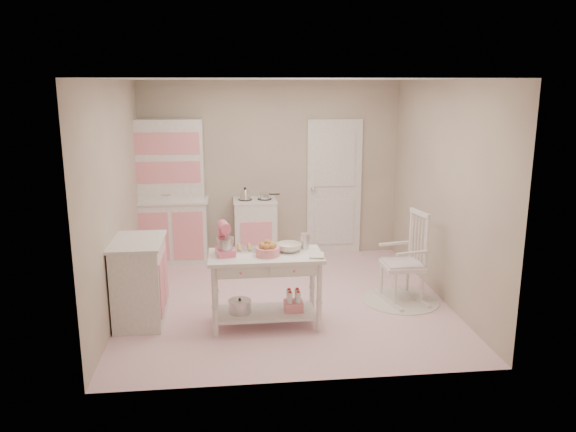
# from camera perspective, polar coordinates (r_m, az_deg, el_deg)

# --- Properties ---
(room_shell) EXTENTS (3.84, 3.84, 2.62)m
(room_shell) POSITION_cam_1_polar(r_m,az_deg,el_deg) (6.43, -0.36, 5.21)
(room_shell) COLOR pink
(room_shell) RESTS_ON ground
(door) EXTENTS (0.82, 0.05, 2.04)m
(door) POSITION_cam_1_polar(r_m,az_deg,el_deg) (8.50, 4.71, 2.89)
(door) COLOR white
(door) RESTS_ON ground
(hutch) EXTENTS (1.06, 0.50, 2.08)m
(hutch) POSITION_cam_1_polar(r_m,az_deg,el_deg) (8.17, -11.85, 2.37)
(hutch) COLOR white
(hutch) RESTS_ON ground
(stove) EXTENTS (0.62, 0.57, 0.92)m
(stove) POSITION_cam_1_polar(r_m,az_deg,el_deg) (8.22, -3.34, -1.45)
(stove) COLOR white
(stove) RESTS_ON ground
(base_cabinet) EXTENTS (0.54, 0.84, 0.92)m
(base_cabinet) POSITION_cam_1_polar(r_m,az_deg,el_deg) (6.36, -14.82, -6.39)
(base_cabinet) COLOR white
(base_cabinet) RESTS_ON ground
(lace_rug) EXTENTS (0.92, 0.92, 0.01)m
(lace_rug) POSITION_cam_1_polar(r_m,az_deg,el_deg) (6.98, 11.37, -8.37)
(lace_rug) COLOR white
(lace_rug) RESTS_ON ground
(rocking_chair) EXTENTS (0.62, 0.80, 1.10)m
(rocking_chair) POSITION_cam_1_polar(r_m,az_deg,el_deg) (6.80, 11.58, -4.10)
(rocking_chair) COLOR white
(rocking_chair) RESTS_ON ground
(work_table) EXTENTS (1.20, 0.60, 0.80)m
(work_table) POSITION_cam_1_polar(r_m,az_deg,el_deg) (6.07, -2.27, -7.51)
(work_table) COLOR white
(work_table) RESTS_ON ground
(stand_mixer) EXTENTS (0.25, 0.31, 0.34)m
(stand_mixer) POSITION_cam_1_polar(r_m,az_deg,el_deg) (5.89, -6.42, -2.38)
(stand_mixer) COLOR pink
(stand_mixer) RESTS_ON work_table
(cookie_tray) EXTENTS (0.34, 0.24, 0.02)m
(cookie_tray) POSITION_cam_1_polar(r_m,az_deg,el_deg) (6.10, -3.84, -3.37)
(cookie_tray) COLOR silver
(cookie_tray) RESTS_ON work_table
(bread_basket) EXTENTS (0.25, 0.25, 0.09)m
(bread_basket) POSITION_cam_1_polar(r_m,az_deg,el_deg) (5.87, -2.08, -3.62)
(bread_basket) COLOR pink
(bread_basket) RESTS_ON work_table
(mixing_bowl) EXTENTS (0.27, 0.27, 0.09)m
(mixing_bowl) POSITION_cam_1_polar(r_m,az_deg,el_deg) (6.02, 0.11, -3.21)
(mixing_bowl) COLOR silver
(mixing_bowl) RESTS_ON work_table
(metal_pitcher) EXTENTS (0.10, 0.10, 0.17)m
(metal_pitcher) POSITION_cam_1_polar(r_m,az_deg,el_deg) (6.11, 1.70, -2.56)
(metal_pitcher) COLOR silver
(metal_pitcher) RESTS_ON work_table
(recipe_book) EXTENTS (0.18, 0.23, 0.02)m
(recipe_book) POSITION_cam_1_polar(r_m,az_deg,el_deg) (5.86, 2.17, -4.01)
(recipe_book) COLOR silver
(recipe_book) RESTS_ON work_table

